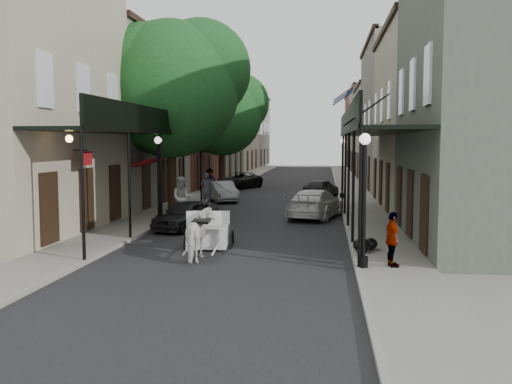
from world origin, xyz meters
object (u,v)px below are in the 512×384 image
(lamppost_right_far, at_px, (342,167))
(pedestrian_sidewalk_right, at_px, (393,239))
(tree_far, at_px, (227,112))
(car_left_near, at_px, (186,215))
(pedestrian_walking, at_px, (182,198))
(car_right_far, at_px, (321,188))
(car_left_far, at_px, (239,180))
(car_left_mid, at_px, (223,191))
(horse, at_px, (201,235))
(tree_near, at_px, (180,84))
(lamppost_right_near, at_px, (364,198))
(lamppost_left, at_px, (159,178))
(car_right_near, at_px, (316,204))
(carriage, at_px, (210,217))
(pedestrian_sidewalk_left, at_px, (210,180))

(lamppost_right_far, height_order, pedestrian_sidewalk_right, lamppost_right_far)
(tree_far, height_order, car_left_near, tree_far)
(lamppost_right_far, height_order, pedestrian_walking, lamppost_right_far)
(tree_far, bearing_deg, car_right_far, -34.18)
(car_left_far, bearing_deg, car_left_mid, -65.41)
(lamppost_right_far, xyz_separation_m, horse, (-4.81, -19.00, -1.27))
(pedestrian_sidewalk_right, relative_size, car_left_near, 0.43)
(horse, xyz_separation_m, car_left_far, (-2.89, 26.70, -0.14))
(tree_near, height_order, car_left_near, tree_near)
(lamppost_right_near, height_order, horse, lamppost_right_near)
(car_left_near, bearing_deg, lamppost_left, 161.24)
(lamppost_left, relative_size, car_right_far, 1.04)
(tree_far, bearing_deg, car_left_near, -85.14)
(car_left_mid, xyz_separation_m, car_right_near, (5.72, -6.89, 0.07))
(pedestrian_walking, distance_m, car_left_near, 3.01)
(carriage, bearing_deg, tree_near, 105.36)
(horse, bearing_deg, lamppost_left, -69.27)
(tree_far, relative_size, pedestrian_walking, 4.29)
(lamppost_right_near, bearing_deg, car_left_far, 105.53)
(car_left_near, xyz_separation_m, car_left_mid, (-0.52, 11.18, 0.00))
(lamppost_right_near, bearing_deg, car_left_near, 134.44)
(car_left_near, bearing_deg, car_right_near, 58.62)
(car_right_near, bearing_deg, pedestrian_walking, 27.00)
(pedestrian_sidewalk_right, bearing_deg, car_left_near, 37.00)
(lamppost_left, xyz_separation_m, car_left_mid, (0.98, 10.01, -1.44))
(pedestrian_walking, bearing_deg, lamppost_right_near, -67.58)
(pedestrian_sidewalk_left, xyz_separation_m, car_left_far, (1.39, 4.48, -0.31))
(pedestrian_sidewalk_right, distance_m, car_left_mid, 19.58)
(pedestrian_walking, xyz_separation_m, car_right_near, (6.10, 1.44, -0.32))
(tree_near, distance_m, car_right_far, 12.98)
(tree_far, bearing_deg, lamppost_right_far, -36.51)
(lamppost_left, distance_m, car_right_near, 7.52)
(lamppost_left, height_order, car_left_mid, lamppost_left)
(car_left_near, bearing_deg, pedestrian_walking, 126.66)
(tree_near, height_order, lamppost_right_far, tree_near)
(tree_far, height_order, car_right_near, tree_far)
(pedestrian_sidewalk_right, bearing_deg, car_right_near, 0.52)
(pedestrian_sidewalk_left, relative_size, car_left_near, 0.46)
(lamppost_right_far, relative_size, car_right_near, 0.78)
(carriage, bearing_deg, car_left_far, 91.16)
(car_right_near, bearing_deg, pedestrian_sidewalk_left, -44.20)
(tree_near, height_order, pedestrian_sidewalk_left, tree_near)
(horse, distance_m, carriage, 2.44)
(pedestrian_sidewalk_left, height_order, pedestrian_sidewalk_right, pedestrian_sidewalk_left)
(tree_near, height_order, tree_far, tree_near)
(tree_near, distance_m, carriage, 10.84)
(lamppost_right_near, bearing_deg, car_right_far, 93.54)
(car_right_far, bearing_deg, car_left_near, 90.83)
(car_right_far, bearing_deg, tree_far, -13.10)
(tree_near, bearing_deg, carriage, -69.51)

